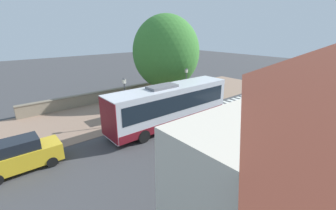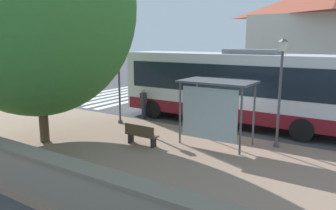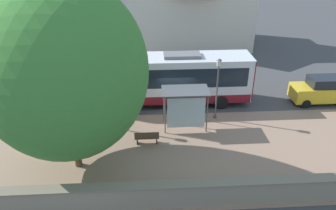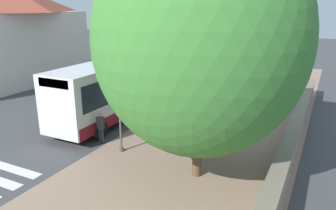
# 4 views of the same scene
# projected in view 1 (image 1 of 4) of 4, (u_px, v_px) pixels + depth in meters

# --- Properties ---
(ground_plane) EXTENTS (120.00, 120.00, 0.00)m
(ground_plane) POSITION_uv_depth(u_px,v_px,m) (154.00, 120.00, 21.15)
(ground_plane) COLOR #424244
(ground_plane) RESTS_ON ground
(sidewalk_plaza) EXTENTS (9.00, 44.00, 0.02)m
(sidewalk_plaza) POSITION_uv_depth(u_px,v_px,m) (130.00, 108.00, 24.43)
(sidewalk_plaza) COLOR #937560
(sidewalk_plaza) RESTS_ON ground
(crosswalk_stripes) EXTENTS (9.00, 5.25, 0.01)m
(crosswalk_stripes) POSITION_uv_depth(u_px,v_px,m) (265.00, 108.00, 24.30)
(crosswalk_stripes) COLOR silver
(crosswalk_stripes) RESTS_ON ground
(stone_wall) EXTENTS (0.60, 20.00, 1.29)m
(stone_wall) POSITION_uv_depth(u_px,v_px,m) (112.00, 94.00, 27.17)
(stone_wall) COLOR gray
(stone_wall) RESTS_ON ground
(bus) EXTENTS (2.64, 11.63, 3.78)m
(bus) POSITION_uv_depth(u_px,v_px,m) (170.00, 104.00, 19.40)
(bus) COLOR silver
(bus) RESTS_ON ground
(bus_shelter) EXTENTS (1.72, 2.90, 2.63)m
(bus_shelter) POSITION_uv_depth(u_px,v_px,m) (140.00, 95.00, 21.56)
(bus_shelter) COLOR #515459
(bus_shelter) RESTS_ON ground
(pedestrian) EXTENTS (0.34, 0.22, 1.64)m
(pedestrian) POSITION_uv_depth(u_px,v_px,m) (193.00, 101.00, 23.59)
(pedestrian) COLOR #2D3347
(pedestrian) RESTS_ON ground
(bench) EXTENTS (0.40, 1.45, 0.88)m
(bench) POSITION_uv_depth(u_px,v_px,m) (151.00, 102.00, 24.81)
(bench) COLOR brown
(bench) RESTS_ON ground
(street_lamp_near) EXTENTS (0.28, 0.28, 4.29)m
(street_lamp_near) POSITION_uv_depth(u_px,v_px,m) (125.00, 98.00, 19.29)
(street_lamp_near) COLOR #4C4C51
(street_lamp_near) RESTS_ON ground
(street_lamp_far) EXTENTS (0.28, 0.28, 4.23)m
(street_lamp_far) POSITION_uv_depth(u_px,v_px,m) (186.00, 84.00, 24.40)
(street_lamp_far) COLOR #4C4C51
(street_lamp_far) RESTS_ON ground
(shade_tree) EXTENTS (7.91, 7.91, 9.89)m
(shade_tree) POSITION_uv_depth(u_px,v_px,m) (166.00, 52.00, 26.76)
(shade_tree) COLOR brown
(shade_tree) RESTS_ON ground
(parked_car_behind_bus) EXTENTS (1.86, 4.29, 1.99)m
(parked_car_behind_bus) POSITION_uv_depth(u_px,v_px,m) (21.00, 155.00, 13.42)
(parked_car_behind_bus) COLOR gold
(parked_car_behind_bus) RESTS_ON ground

